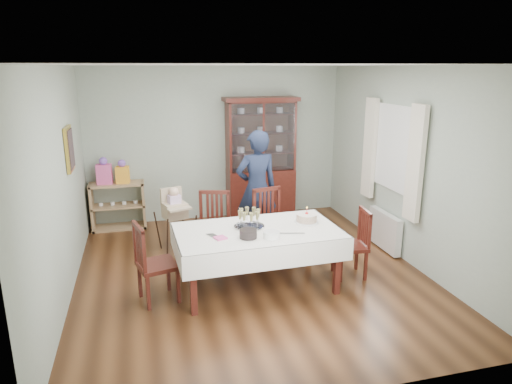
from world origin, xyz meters
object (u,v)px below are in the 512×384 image
object	(u,v)px
chair_far_right	(272,239)
gift_bag_orange	(122,173)
woman	(257,189)
birthday_cake	(307,218)
sideboard	(118,206)
chair_far_left	(214,243)
chair_end_right	(351,256)
dining_table	(258,258)
chair_end_left	(157,278)
china_cabinet	(261,157)
gift_bag_pink	(104,172)
high_chair	(176,226)
champagne_tray	(249,222)

from	to	relation	value
chair_far_right	gift_bag_orange	size ratio (longest dim) A/B	2.56
chair_far_right	gift_bag_orange	xyz separation A→B (m)	(-2.05, 1.90, 0.67)
woman	birthday_cake	world-z (taller)	woman
sideboard	chair_far_left	distance (m)	2.28
chair_end_right	birthday_cake	distance (m)	0.81
sideboard	chair_end_right	distance (m)	4.04
dining_table	chair_end_left	world-z (taller)	chair_end_left
china_cabinet	gift_bag_pink	xyz separation A→B (m)	(-2.68, 0.00, -0.12)
china_cabinet	chair_far_right	size ratio (longest dim) A/B	2.14
china_cabinet	chair_end_right	distance (m)	2.84
chair_far_right	chair_end_left	xyz separation A→B (m)	(-1.66, -0.81, -0.02)
gift_bag_orange	birthday_cake	bearing A→B (deg)	-47.97
chair_far_left	woman	distance (m)	1.13
chair_end_left	gift_bag_orange	bearing A→B (deg)	-6.00
chair_far_left	high_chair	xyz separation A→B (m)	(-0.47, 0.63, 0.08)
china_cabinet	chair_end_right	xyz separation A→B (m)	(0.51, -2.66, -0.85)
chair_end_right	woman	xyz separation A→B (m)	(-0.91, 1.41, 0.62)
dining_table	chair_far_left	world-z (taller)	chair_far_left
sideboard	gift_bag_orange	distance (m)	0.59
china_cabinet	gift_bag_orange	world-z (taller)	china_cabinet
chair_far_right	gift_bag_pink	bearing A→B (deg)	129.50
china_cabinet	chair_end_left	world-z (taller)	china_cabinet
gift_bag_orange	dining_table	bearing A→B (deg)	-58.56
dining_table	china_cabinet	size ratio (longest dim) A/B	0.94
sideboard	chair_far_right	size ratio (longest dim) A/B	0.88
chair_far_right	gift_bag_orange	bearing A→B (deg)	125.75
chair_far_left	chair_end_right	bearing A→B (deg)	-8.44
sideboard	gift_bag_pink	bearing A→B (deg)	-173.58
gift_bag_pink	woman	bearing A→B (deg)	-28.92
birthday_cake	chair_far_right	bearing A→B (deg)	111.05
sideboard	birthday_cake	xyz separation A→B (m)	(2.42, -2.58, 0.42)
dining_table	sideboard	distance (m)	3.20
sideboard	chair_far_right	xyz separation A→B (m)	(2.16, -1.92, -0.10)
chair_end_right	woman	world-z (taller)	woman
gift_bag_pink	chair_far_left	bearing A→B (deg)	-50.62
sideboard	gift_bag_pink	distance (m)	0.63
china_cabinet	champagne_tray	bearing A→B (deg)	-108.07
dining_table	chair_far_left	bearing A→B (deg)	116.53
sideboard	woman	size ratio (longest dim) A/B	0.50
chair_end_left	gift_bag_orange	world-z (taller)	gift_bag_orange
dining_table	chair_end_right	world-z (taller)	chair_end_right
chair_end_left	chair_far_left	bearing A→B (deg)	-57.53
chair_far_left	gift_bag_orange	distance (m)	2.30
champagne_tray	birthday_cake	distance (m)	0.75
chair_far_left	chair_end_left	distance (m)	1.20
champagne_tray	birthday_cake	xyz separation A→B (m)	(0.75, 0.00, -0.02)
gift_bag_pink	gift_bag_orange	world-z (taller)	gift_bag_pink
high_chair	chair_far_left	bearing A→B (deg)	-69.67
chair_end_right	gift_bag_orange	world-z (taller)	gift_bag_orange
birthday_cake	gift_bag_orange	size ratio (longest dim) A/B	0.76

